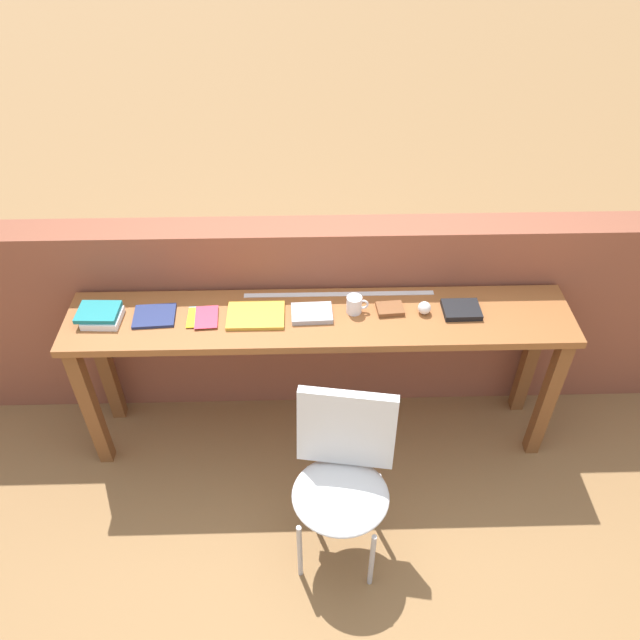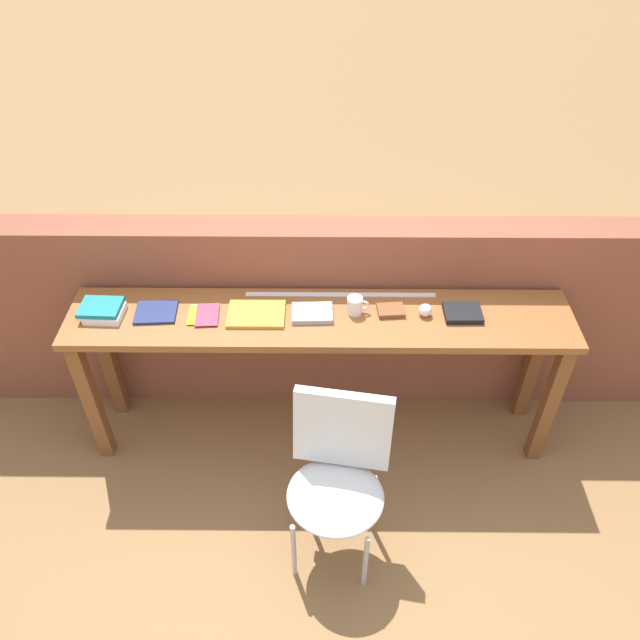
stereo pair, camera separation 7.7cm
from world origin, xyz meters
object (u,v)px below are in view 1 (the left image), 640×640
Objects in this scene: book_repair_rightmost at (461,310)px; pamphlet_pile_colourful at (203,317)px; magazine_cycling at (154,316)px; mug at (355,305)px; book_open_centre at (256,315)px; sports_ball_small at (424,308)px; leather_journal_brown at (390,309)px; chair_white_moulded at (343,473)px; book_stack_leftmost at (101,315)px.

pamphlet_pile_colourful is at bearing 179.87° from book_repair_rightmost.
mug reaches higher than magazine_cycling.
magazine_cycling is 0.24m from pamphlet_pile_colourful.
sports_ball_small is (0.83, 0.01, 0.02)m from book_open_centre.
magazine_cycling reaches higher than pamphlet_pile_colourful.
sports_ball_small is at bearing -11.49° from leather_journal_brown.
pamphlet_pile_colourful is 1.00× the size of book_repair_rightmost.
leather_journal_brown is at bearing 0.45° from mug.
book_open_centre is 4.35× the size of sports_ball_small.
chair_white_moulded is 13.86× the size of sports_ball_small.
magazine_cycling is 0.72× the size of book_open_centre.
book_stack_leftmost is 0.25m from magazine_cycling.
leather_journal_brown is 0.71× the size of book_repair_rightmost.
mug reaches higher than pamphlet_pile_colourful.
leather_journal_brown reaches higher than chair_white_moulded.
mug reaches higher than book_stack_leftmost.
book_repair_rightmost is at bearing -7.60° from leather_journal_brown.
sports_ball_small is (0.17, -0.02, 0.02)m from leather_journal_brown.
pamphlet_pile_colourful is (0.49, 0.00, -0.02)m from book_stack_leftmost.
mug is at bearing 176.91° from sports_ball_small.
book_open_centre reaches higher than pamphlet_pile_colourful.
sports_ball_small is (1.32, -0.00, 0.02)m from magazine_cycling.
chair_white_moulded is 0.86m from book_open_centre.
mug is 0.18m from leather_journal_brown.
magazine_cycling is (-0.90, 0.68, 0.36)m from chair_white_moulded.
book_stack_leftmost is 0.75m from book_open_centre.
pamphlet_pile_colourful is 2.83× the size of sports_ball_small.
chair_white_moulded is 1.38m from book_stack_leftmost.
mug is (0.49, 0.03, 0.04)m from book_open_centre.
sports_ball_small reaches higher than book_repair_rightmost.
magazine_cycling is at bearing 176.25° from leather_journal_brown.
chair_white_moulded is at bearing -40.86° from magazine_cycling.
book_open_centre is at bearing 0.39° from book_stack_leftmost.
pamphlet_pile_colourful is 0.75m from mug.
chair_white_moulded is at bearing -122.28° from sports_ball_small.
leather_journal_brown is (1.16, 0.02, 0.00)m from magazine_cycling.
magazine_cycling is 3.11× the size of sports_ball_small.
leather_journal_brown reaches higher than book_open_centre.
book_open_centre is at bearing 179.97° from book_repair_rightmost.
book_stack_leftmost is 0.76× the size of book_open_centre.
pamphlet_pile_colourful is at bearing 0.56° from book_stack_leftmost.
book_stack_leftmost is (-1.15, 0.67, 0.38)m from chair_white_moulded.
book_stack_leftmost reaches higher than pamphlet_pile_colourful.
leather_journal_brown is at bearing 1.36° from book_stack_leftmost.
pamphlet_pile_colourful is at bearing 134.48° from chair_white_moulded.
book_stack_leftmost is at bearing 179.90° from book_repair_rightmost.
book_open_centre reaches higher than magazine_cycling.
sports_ball_small is at bearing 0.75° from book_open_centre.
chair_white_moulded is at bearing -45.52° from pamphlet_pile_colourful.
leather_journal_brown is (0.92, 0.03, 0.01)m from pamphlet_pile_colourful.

